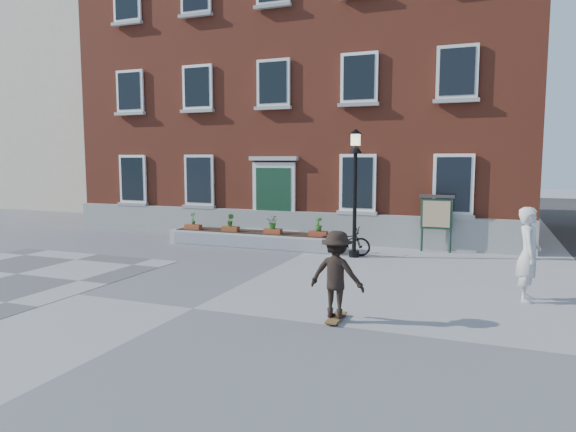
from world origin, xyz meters
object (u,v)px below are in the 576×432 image
at_px(bystander, 529,254).
at_px(skateboarder, 337,274).
at_px(notice_board, 437,214).
at_px(bicycle, 343,241).
at_px(lamp_post, 355,175).

height_order(bystander, skateboarder, bystander).
distance_m(bystander, notice_board, 5.86).
relative_size(notice_board, skateboarder, 1.10).
xyz_separation_m(bicycle, skateboarder, (1.65, -6.52, 0.43)).
distance_m(bicycle, skateboarder, 6.74).
xyz_separation_m(bicycle, notice_board, (2.67, 1.63, 0.81)).
bearing_deg(bicycle, skateboarder, -167.69).
height_order(bicycle, bystander, bystander).
xyz_separation_m(bystander, notice_board, (-2.39, 5.35, 0.25)).
xyz_separation_m(bicycle, bystander, (5.06, -3.71, 0.56)).
bearing_deg(notice_board, skateboarder, -97.13).
relative_size(lamp_post, notice_board, 2.10).
bearing_deg(bystander, lamp_post, 54.62).
xyz_separation_m(bicycle, lamp_post, (0.40, -0.20, 2.09)).
relative_size(bystander, notice_board, 1.08).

